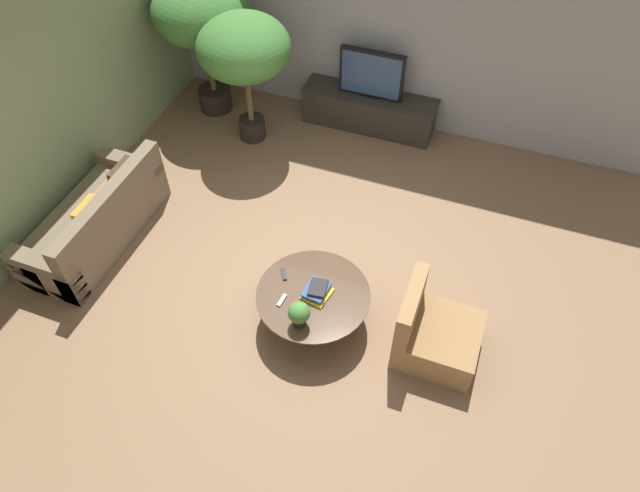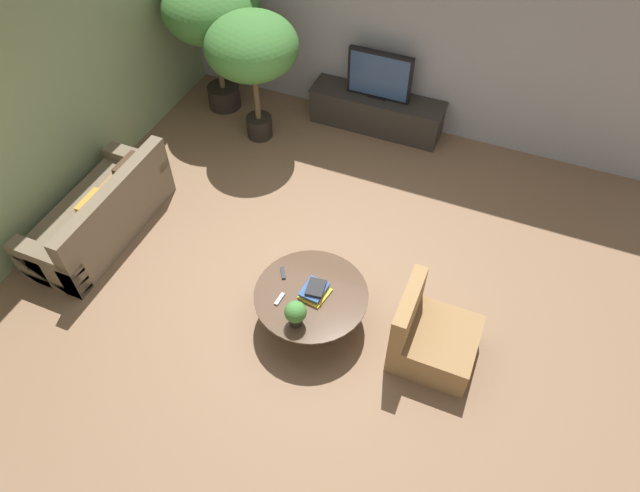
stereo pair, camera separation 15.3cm
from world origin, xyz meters
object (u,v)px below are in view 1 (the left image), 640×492
armchair_wicker (433,334)px  couch_by_wall (97,221)px  media_console (369,110)px  potted_palm_corner (244,51)px  potted_palm_tall (202,16)px  coffee_table (313,302)px  television (372,74)px  potted_plant_tabletop (299,314)px

armchair_wicker → couch_by_wall: bearing=88.0°
media_console → potted_palm_corner: size_ratio=1.06×
media_console → armchair_wicker: armchair_wicker is taller
couch_by_wall → potted_palm_corner: (0.88, 2.41, 1.07)m
armchair_wicker → potted_palm_tall: 5.15m
coffee_table → potted_palm_tall: size_ratio=0.61×
couch_by_wall → television: bearing=143.9°
media_console → armchair_wicker: size_ratio=2.23×
coffee_table → potted_palm_corner: (-1.93, 2.63, 1.04)m
couch_by_wall → armchair_wicker: 4.08m
potted_palm_tall → potted_palm_corner: potted_palm_tall is taller
coffee_table → potted_plant_tabletop: size_ratio=4.04×
coffee_table → potted_plant_tabletop: 0.48m
television → potted_plant_tabletop: bearing=-83.1°
armchair_wicker → potted_plant_tabletop: 1.38m
potted_plant_tabletop → television: bearing=96.9°
coffee_table → couch_by_wall: 2.82m
television → armchair_wicker: bearing=-62.9°
coffee_table → potted_palm_corner: bearing=126.3°
couch_by_wall → potted_palm_tall: size_ratio=0.99×
armchair_wicker → potted_palm_tall: potted_palm_tall is taller
potted_palm_tall → potted_plant_tabletop: size_ratio=6.66×
television → armchair_wicker: television is taller
potted_palm_tall → couch_by_wall: bearing=-91.3°
media_console → television: size_ratio=2.13×
potted_plant_tabletop → armchair_wicker: bearing=19.6°
couch_by_wall → armchair_wicker: (4.08, -0.14, -0.02)m
potted_palm_tall → potted_palm_corner: bearing=-28.7°
coffee_table → couch_by_wall: (-2.82, 0.22, -0.03)m
television → coffee_table: (0.46, -3.44, -0.54)m
potted_palm_corner → potted_plant_tabletop: (1.93, -3.00, -0.75)m
couch_by_wall → potted_plant_tabletop: bearing=78.1°
couch_by_wall → potted_plant_tabletop: 2.90m
couch_by_wall → armchair_wicker: bearing=88.0°
armchair_wicker → media_console: bearing=27.1°
coffee_table → potted_plant_tabletop: potted_plant_tabletop is taller
coffee_table → potted_plant_tabletop: (-0.00, -0.38, 0.29)m
potted_plant_tabletop → media_console: bearing=96.9°
couch_by_wall → potted_palm_corner: potted_palm_corner is taller
couch_by_wall → potted_plant_tabletop: (2.82, -0.59, 0.32)m
potted_plant_tabletop → potted_palm_tall: bearing=128.5°
coffee_table → potted_palm_corner: 3.42m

